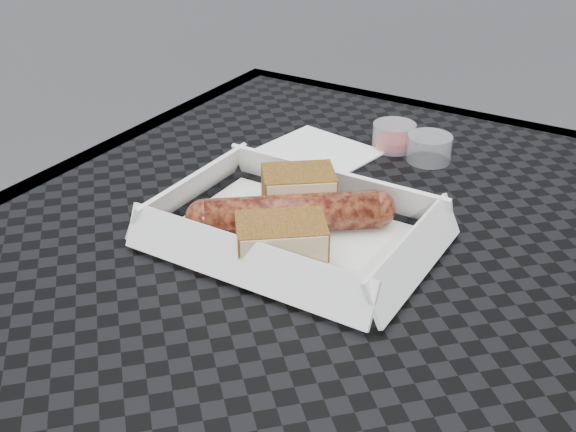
% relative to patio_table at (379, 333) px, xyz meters
% --- Properties ---
extents(patio_table, '(0.80, 0.80, 0.74)m').
position_rel_patio_table_xyz_m(patio_table, '(0.00, 0.00, 0.00)').
color(patio_table, black).
rests_on(patio_table, ground).
extents(food_tray, '(0.22, 0.15, 0.00)m').
position_rel_patio_table_xyz_m(food_tray, '(-0.09, -0.01, 0.08)').
color(food_tray, white).
rests_on(food_tray, patio_table).
extents(bratwurst, '(0.16, 0.13, 0.04)m').
position_rel_patio_table_xyz_m(bratwurst, '(-0.10, 0.00, 0.10)').
color(bratwurst, brown).
rests_on(bratwurst, food_tray).
extents(bread_near, '(0.08, 0.08, 0.04)m').
position_rel_patio_table_xyz_m(bread_near, '(-0.11, 0.04, 0.10)').
color(bread_near, brown).
rests_on(bread_near, food_tray).
extents(bread_far, '(0.09, 0.09, 0.04)m').
position_rel_patio_table_xyz_m(bread_far, '(-0.08, -0.05, 0.10)').
color(bread_far, brown).
rests_on(bread_far, food_tray).
extents(veg_garnish, '(0.03, 0.03, 0.00)m').
position_rel_patio_table_xyz_m(veg_garnish, '(-0.04, -0.06, 0.08)').
color(veg_garnish, '#FE460B').
rests_on(veg_garnish, food_tray).
extents(napkin, '(0.14, 0.14, 0.00)m').
position_rel_patio_table_xyz_m(napkin, '(-0.17, 0.17, 0.08)').
color(napkin, white).
rests_on(napkin, patio_table).
extents(condiment_cup_sauce, '(0.05, 0.05, 0.03)m').
position_rel_patio_table_xyz_m(condiment_cup_sauce, '(-0.10, 0.23, 0.09)').
color(condiment_cup_sauce, maroon).
rests_on(condiment_cup_sauce, patio_table).
extents(condiment_cup_empty, '(0.05, 0.05, 0.03)m').
position_rel_patio_table_xyz_m(condiment_cup_empty, '(-0.05, 0.22, 0.09)').
color(condiment_cup_empty, silver).
rests_on(condiment_cup_empty, patio_table).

